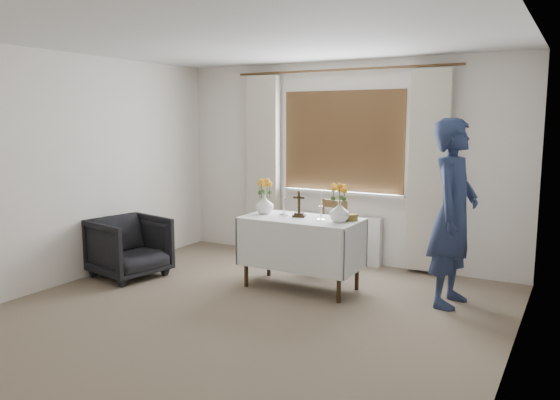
{
  "coord_description": "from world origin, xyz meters",
  "views": [
    {
      "loc": [
        2.66,
        -3.82,
        1.78
      ],
      "look_at": [
        -0.06,
        1.0,
        0.97
      ],
      "focal_mm": 35.0,
      "sensor_mm": 36.0,
      "label": 1
    }
  ],
  "objects_px": {
    "flower_vase_left": "(264,204)",
    "flower_vase_right": "(339,212)",
    "altar_table": "(301,253)",
    "wooden_cross": "(299,204)",
    "wooden_chair": "(326,236)",
    "armchair": "(129,247)",
    "person": "(453,213)"
  },
  "relations": [
    {
      "from": "wooden_chair",
      "to": "wooden_cross",
      "type": "relative_size",
      "value": 3.01
    },
    {
      "from": "wooden_chair",
      "to": "person",
      "type": "height_order",
      "value": "person"
    },
    {
      "from": "altar_table",
      "to": "person",
      "type": "relative_size",
      "value": 0.69
    },
    {
      "from": "altar_table",
      "to": "armchair",
      "type": "relative_size",
      "value": 1.63
    },
    {
      "from": "wooden_cross",
      "to": "flower_vase_right",
      "type": "xyz_separation_m",
      "value": [
        0.49,
        -0.06,
        -0.03
      ]
    },
    {
      "from": "altar_table",
      "to": "wooden_cross",
      "type": "bearing_deg",
      "value": 139.34
    },
    {
      "from": "wooden_cross",
      "to": "flower_vase_left",
      "type": "xyz_separation_m",
      "value": [
        -0.43,
        0.0,
        -0.04
      ]
    },
    {
      "from": "altar_table",
      "to": "flower_vase_right",
      "type": "relative_size",
      "value": 5.91
    },
    {
      "from": "armchair",
      "to": "wooden_cross",
      "type": "height_order",
      "value": "wooden_cross"
    },
    {
      "from": "altar_table",
      "to": "wooden_chair",
      "type": "bearing_deg",
      "value": 94.0
    },
    {
      "from": "armchair",
      "to": "wooden_cross",
      "type": "bearing_deg",
      "value": -60.33
    },
    {
      "from": "wooden_cross",
      "to": "altar_table",
      "type": "bearing_deg",
      "value": -54.89
    },
    {
      "from": "wooden_cross",
      "to": "flower_vase_right",
      "type": "relative_size",
      "value": 1.33
    },
    {
      "from": "altar_table",
      "to": "armchair",
      "type": "bearing_deg",
      "value": -163.28
    },
    {
      "from": "altar_table",
      "to": "wooden_cross",
      "type": "relative_size",
      "value": 4.43
    },
    {
      "from": "flower_vase_left",
      "to": "flower_vase_right",
      "type": "distance_m",
      "value": 0.92
    },
    {
      "from": "person",
      "to": "flower_vase_left",
      "type": "xyz_separation_m",
      "value": [
        -1.97,
        -0.22,
        -0.04
      ]
    },
    {
      "from": "altar_table",
      "to": "person",
      "type": "xyz_separation_m",
      "value": [
        1.5,
        0.26,
        0.52
      ]
    },
    {
      "from": "flower_vase_left",
      "to": "flower_vase_right",
      "type": "relative_size",
      "value": 0.99
    },
    {
      "from": "wooden_chair",
      "to": "person",
      "type": "relative_size",
      "value": 0.47
    },
    {
      "from": "person",
      "to": "flower_vase_left",
      "type": "bearing_deg",
      "value": 101.17
    },
    {
      "from": "flower_vase_right",
      "to": "armchair",
      "type": "bearing_deg",
      "value": -166.69
    },
    {
      "from": "wooden_chair",
      "to": "flower_vase_left",
      "type": "distance_m",
      "value": 0.93
    },
    {
      "from": "wooden_chair",
      "to": "flower_vase_right",
      "type": "bearing_deg",
      "value": -45.55
    },
    {
      "from": "person",
      "to": "flower_vase_left",
      "type": "height_order",
      "value": "person"
    },
    {
      "from": "wooden_chair",
      "to": "wooden_cross",
      "type": "distance_m",
      "value": 0.85
    },
    {
      "from": "person",
      "to": "altar_table",
      "type": "bearing_deg",
      "value": 104.79
    },
    {
      "from": "altar_table",
      "to": "flower_vase_left",
      "type": "xyz_separation_m",
      "value": [
        -0.48,
        0.04,
        0.48
      ]
    },
    {
      "from": "flower_vase_left",
      "to": "armchair",
      "type": "bearing_deg",
      "value": -156.67
    },
    {
      "from": "person",
      "to": "wooden_cross",
      "type": "bearing_deg",
      "value": 102.97
    },
    {
      "from": "wooden_chair",
      "to": "altar_table",
      "type": "bearing_deg",
      "value": -74.19
    },
    {
      "from": "wooden_cross",
      "to": "flower_vase_left",
      "type": "relative_size",
      "value": 1.35
    }
  ]
}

